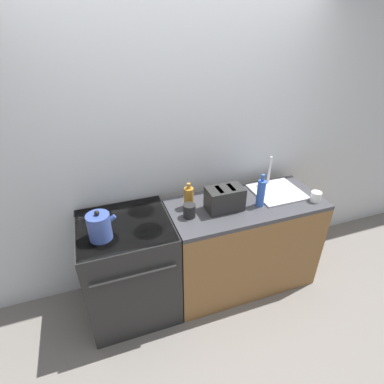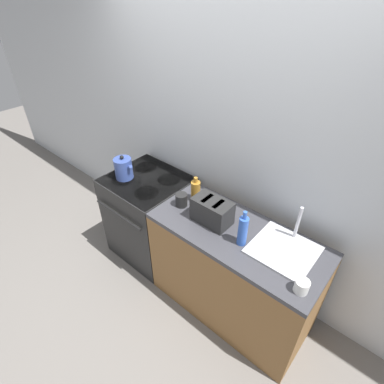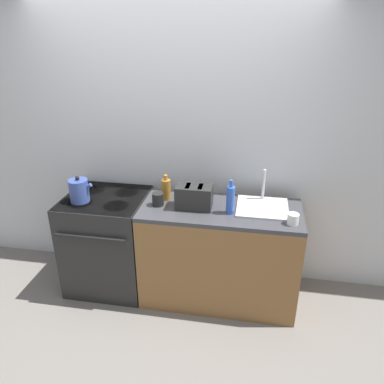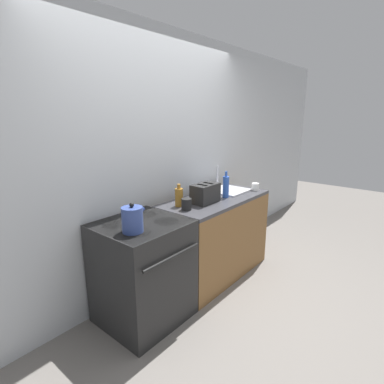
{
  "view_description": "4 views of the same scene",
  "coord_description": "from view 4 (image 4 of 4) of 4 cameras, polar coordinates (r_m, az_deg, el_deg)",
  "views": [
    {
      "loc": [
        -0.68,
        -1.57,
        2.26
      ],
      "look_at": [
        0.01,
        0.36,
        1.06
      ],
      "focal_mm": 28.0,
      "sensor_mm": 36.0,
      "label": 1
    },
    {
      "loc": [
        1.27,
        -1.12,
        2.44
      ],
      "look_at": [
        -0.0,
        0.34,
        1.02
      ],
      "focal_mm": 28.0,
      "sensor_mm": 36.0,
      "label": 2
    },
    {
      "loc": [
        0.71,
        -2.46,
        2.3
      ],
      "look_at": [
        0.22,
        0.36,
        1.0
      ],
      "focal_mm": 35.0,
      "sensor_mm": 36.0,
      "label": 3
    },
    {
      "loc": [
        -2.09,
        -1.49,
        1.77
      ],
      "look_at": [
        0.12,
        0.34,
        1.02
      ],
      "focal_mm": 28.0,
      "sensor_mm": 36.0,
      "label": 4
    }
  ],
  "objects": [
    {
      "name": "ground_plane",
      "position": [
        3.12,
        3.62,
        -20.11
      ],
      "size": [
        12.0,
        12.0,
        0.0
      ],
      "primitive_type": "plane",
      "color": "slate"
    },
    {
      "name": "wall_back",
      "position": [
        3.08,
        -6.91,
        5.64
      ],
      "size": [
        8.0,
        0.05,
        2.6
      ],
      "color": "silver",
      "rests_on": "ground_plane"
    },
    {
      "name": "stove",
      "position": [
        2.72,
        -9.3,
        -14.48
      ],
      "size": [
        0.71,
        0.7,
        0.9
      ],
      "color": "black",
      "rests_on": "ground_plane"
    },
    {
      "name": "counter_block",
      "position": [
        3.39,
        4.42,
        -8.41
      ],
      "size": [
        1.33,
        0.6,
        0.9
      ],
      "color": "brown",
      "rests_on": "ground_plane"
    },
    {
      "name": "kettle",
      "position": [
        2.32,
        -11.26,
        -5.14
      ],
      "size": [
        0.2,
        0.16,
        0.23
      ],
      "color": "#33478C",
      "rests_on": "stove"
    },
    {
      "name": "toaster",
      "position": [
        3.03,
        2.54,
        -0.24
      ],
      "size": [
        0.3,
        0.18,
        0.19
      ],
      "color": "black",
      "rests_on": "counter_block"
    },
    {
      "name": "sink_tray",
      "position": [
        3.55,
        6.83,
        0.49
      ],
      "size": [
        0.42,
        0.4,
        0.28
      ],
      "color": "#B7B7BC",
      "rests_on": "counter_block"
    },
    {
      "name": "bottle_amber",
      "position": [
        2.91,
        -2.5,
        -0.96
      ],
      "size": [
        0.08,
        0.08,
        0.22
      ],
      "color": "#9E6B23",
      "rests_on": "counter_block"
    },
    {
      "name": "bottle_blue",
      "position": [
        3.24,
        6.47,
        1.05
      ],
      "size": [
        0.07,
        0.07,
        0.29
      ],
      "color": "#2D56B7",
      "rests_on": "counter_block"
    },
    {
      "name": "cup_black",
      "position": [
        2.81,
        -1.06,
        -2.34
      ],
      "size": [
        0.1,
        0.1,
        0.11
      ],
      "color": "black",
      "rests_on": "counter_block"
    },
    {
      "name": "cup_white",
      "position": [
        3.62,
        11.97,
        0.99
      ],
      "size": [
        0.09,
        0.09,
        0.09
      ],
      "color": "white",
      "rests_on": "counter_block"
    }
  ]
}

